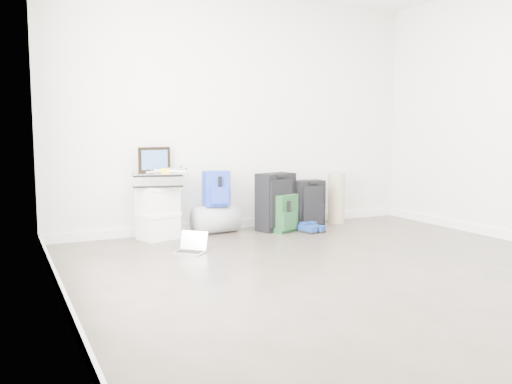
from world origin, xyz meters
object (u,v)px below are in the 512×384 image
boxes_stack (158,213)px  duffel_bag (216,219)px  laptop (192,247)px  briefcase (157,180)px  carry_on (308,204)px  large_suitcase (276,202)px

boxes_stack → duffel_bag: (0.68, 0.04, -0.13)m
boxes_stack → laptop: boxes_stack is taller
briefcase → duffel_bag: briefcase is taller
briefcase → carry_on: briefcase is taller
boxes_stack → carry_on: size_ratio=1.00×
large_suitcase → carry_on: 0.43m
briefcase → laptop: 0.96m
briefcase → laptop: size_ratio=1.49×
large_suitcase → laptop: size_ratio=1.99×
duffel_bag → boxes_stack: bearing=179.4°
briefcase → boxes_stack: bearing=0.0°
laptop → briefcase: bearing=143.3°
duffel_bag → carry_on: bearing=-12.7°
boxes_stack → duffel_bag: boxes_stack is taller
duffel_bag → carry_on: 1.13m
boxes_stack → duffel_bag: bearing=-15.7°
large_suitcase → briefcase: bearing=159.9°
carry_on → laptop: bearing=-159.9°
duffel_bag → large_suitcase: (0.69, -0.14, 0.18)m
carry_on → laptop: size_ratio=1.70×
boxes_stack → laptop: 0.80m
boxes_stack → briefcase: 0.35m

